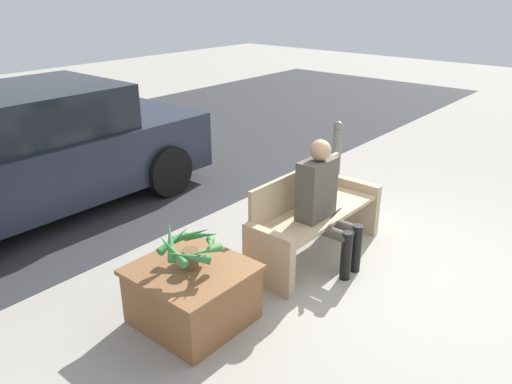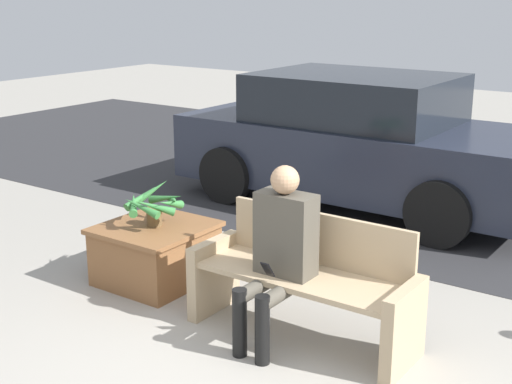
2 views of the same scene
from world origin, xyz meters
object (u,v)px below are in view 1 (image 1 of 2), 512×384
object	(u,v)px
parked_car	(33,152)
bench	(313,217)
planter_box	(192,292)
potted_plant	(189,246)
person_seated	(323,198)
bollard_post	(337,147)

from	to	relation	value
parked_car	bench	bearing A→B (deg)	-69.06
planter_box	parked_car	world-z (taller)	parked_car
potted_plant	person_seated	bearing A→B (deg)	-11.62
person_seated	planter_box	xyz separation A→B (m)	(-1.48, 0.30, -0.45)
parked_car	bollard_post	bearing A→B (deg)	-32.04
bench	parked_car	world-z (taller)	parked_car
bench	parked_car	xyz separation A→B (m)	(-1.25, 3.27, 0.33)
bollard_post	parked_car	bearing A→B (deg)	147.96
planter_box	potted_plant	size ratio (longest dim) A/B	1.64
person_seated	bollard_post	size ratio (longest dim) A/B	1.60
bench	potted_plant	bearing A→B (deg)	175.46
bollard_post	bench	bearing A→B (deg)	-154.16
person_seated	bollard_post	bearing A→B (deg)	28.29
planter_box	bollard_post	distance (m)	3.95
planter_box	bollard_post	size ratio (longest dim) A/B	1.10
bench	person_seated	xyz separation A→B (m)	(-0.11, -0.18, 0.29)
bench	potted_plant	xyz separation A→B (m)	(-1.59, 0.13, 0.28)
planter_box	parked_car	size ratio (longest dim) A/B	0.21
planter_box	bench	bearing A→B (deg)	-4.43
potted_plant	parked_car	xyz separation A→B (m)	(0.34, 3.14, 0.05)
person_seated	potted_plant	distance (m)	1.52
planter_box	potted_plant	bearing A→B (deg)	94.68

